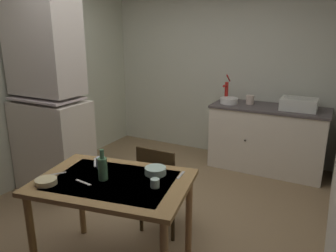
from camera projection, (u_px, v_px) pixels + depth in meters
ground_plane at (143, 216)px, 3.41m from camera, size 5.35×5.35×0.00m
wall_back at (219, 72)px, 4.94m from camera, size 3.53×0.10×2.53m
wall_left at (14, 84)px, 3.85m from camera, size 0.10×4.45×2.53m
hutch_cabinet at (50, 107)px, 3.73m from camera, size 0.86×0.52×2.18m
counter_cabinet at (267, 138)px, 4.47m from camera, size 1.52×0.64×0.89m
sink_basin at (299, 104)px, 4.16m from camera, size 0.44×0.34×0.15m
hand_pump at (226, 90)px, 4.62m from camera, size 0.05×0.27×0.39m
mixing_bowl_counter at (229, 101)px, 4.54m from camera, size 0.24×0.24×0.08m
stoneware_crock at (250, 100)px, 4.49m from camera, size 0.11×0.11×0.12m
dining_table at (113, 192)px, 2.49m from camera, size 1.28×0.99×0.78m
chair_far_side at (162, 185)px, 3.05m from camera, size 0.40×0.40×0.87m
serving_bowl_wide at (155, 171)px, 2.56m from camera, size 0.17×0.17×0.06m
soup_bowl_small at (46, 181)px, 2.39m from camera, size 0.16×0.16×0.04m
mug_dark at (101, 163)px, 2.67m from camera, size 0.07×0.07×0.09m
mug_tall at (155, 183)px, 2.34m from camera, size 0.07×0.07×0.06m
glass_bottle at (103, 168)px, 2.45m from camera, size 0.07×0.07×0.24m
table_knife at (95, 162)px, 2.78m from camera, size 0.14×0.16×0.00m
teaspoon_near_bowl at (83, 182)px, 2.42m from camera, size 0.16×0.04×0.00m
teaspoon_by_cup at (181, 175)px, 2.54m from camera, size 0.04×0.15×0.00m
serving_spoon at (58, 174)px, 2.56m from camera, size 0.09×0.12×0.00m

